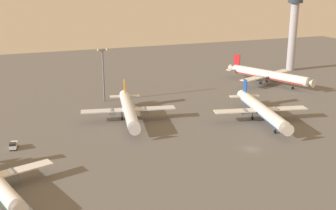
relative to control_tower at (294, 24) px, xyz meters
The scene contains 7 objects.
ground_plane 127.29m from the control_tower, 132.41° to the right, with size 416.00×416.00×0.00m, color #605E5B.
control_tower is the anchor object (origin of this frame).
airplane_far_stand 99.68m from the control_tower, 133.26° to the right, with size 34.06×43.48×11.24m.
airplane_taxiway_distant 124.31m from the control_tower, 154.37° to the right, with size 33.67×43.01×11.10m.
airplane_near_gate 45.07m from the control_tower, 142.72° to the right, with size 35.87×45.50×12.15m.
maintenance_van 165.55m from the control_tower, 156.37° to the right, with size 2.68×4.43×2.25m.
apron_light_central 115.67m from the control_tower, 167.77° to the right, with size 4.80×0.90×22.09m.
Camera 1 is at (-67.01, -100.05, 48.21)m, focal length 45.35 mm.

